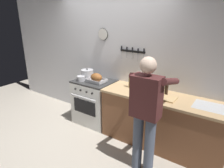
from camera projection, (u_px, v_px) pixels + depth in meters
ground_plane at (68, 149)px, 3.32m from camera, size 8.00×8.00×0.00m
wall_back at (114, 59)px, 3.94m from camera, size 6.00×0.13×2.60m
counter_block at (161, 121)px, 3.30m from camera, size 2.03×0.65×0.90m
stove at (95, 101)px, 4.06m from camera, size 0.76×0.67×0.90m
person_cook at (146, 110)px, 2.60m from camera, size 0.51×0.63×1.66m
roasting_pan at (96, 78)px, 3.80m from camera, size 0.35×0.26×0.18m
stock_pot at (87, 74)px, 4.00m from camera, size 0.24×0.24×0.22m
saucepan at (81, 78)px, 3.89m from camera, size 0.16×0.16×0.10m
cutting_board at (164, 98)px, 3.08m from camera, size 0.36×0.24×0.02m
bottle_cooking_oil at (156, 85)px, 3.39m from camera, size 0.07×0.07×0.24m
bottle_olive_oil at (159, 87)px, 3.18m from camera, size 0.07×0.07×0.31m
bottle_vinegar at (130, 81)px, 3.51m from camera, size 0.06×0.06×0.27m
bottle_soy_sauce at (166, 90)px, 3.18m from camera, size 0.05×0.05×0.22m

